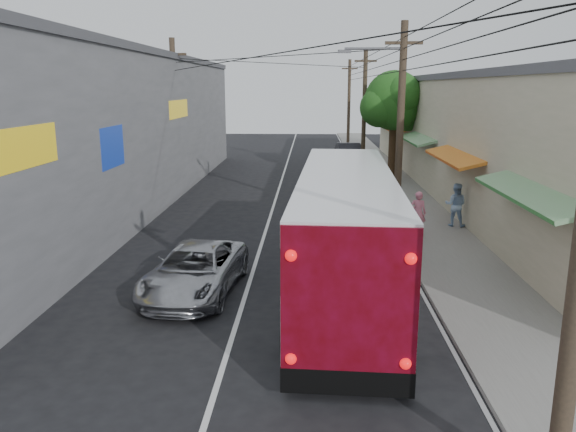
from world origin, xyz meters
name	(u,v)px	position (x,y,z in m)	size (l,w,h in m)	color
ground	(210,408)	(0.00, 0.00, 0.00)	(120.00, 120.00, 0.00)	black
sidewalk	(401,196)	(6.50, 20.00, 0.06)	(3.00, 80.00, 0.12)	slate
building_right	(481,133)	(10.99, 22.00, 3.15)	(7.09, 40.00, 6.25)	beige
building_left	(98,128)	(-8.50, 18.00, 3.65)	(7.20, 36.00, 7.25)	gray
utility_poles	(337,116)	(3.13, 20.33, 4.13)	(11.80, 45.28, 8.00)	#473828
street_tree	(395,103)	(6.87, 26.02, 4.67)	(4.40, 4.00, 6.60)	#3F2B19
coach_bus	(345,230)	(2.74, 6.13, 1.74)	(3.15, 11.80, 3.37)	white
jeepney	(195,270)	(-1.40, 5.73, 0.66)	(2.19, 4.75, 1.32)	#ACACB2
parked_suv	(353,189)	(3.80, 17.31, 0.87)	(2.45, 6.01, 1.75)	#9F9EA6
parked_car_mid	(362,177)	(4.60, 21.50, 0.82)	(1.93, 4.79, 1.63)	black
parked_car_far	(349,154)	(4.60, 32.38, 0.78)	(1.66, 4.76, 1.57)	black
pedestrian_near	(418,213)	(5.84, 11.94, 0.95)	(0.61, 0.40, 1.67)	pink
pedestrian_far	(456,205)	(7.60, 13.34, 0.99)	(0.85, 0.66, 1.74)	#98B8DD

